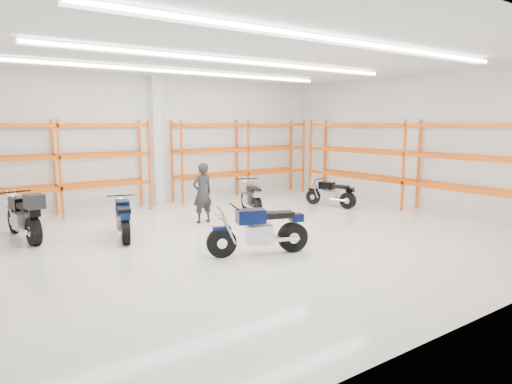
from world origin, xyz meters
TOP-DOWN VIEW (x-y plane):
  - ground at (0.00, 0.00)m, footprint 14.00×14.00m
  - room_shell at (0.00, 0.03)m, footprint 14.02×12.02m
  - motorcycle_main at (-0.69, -1.42)m, footprint 2.22×1.05m
  - motorcycle_back_a at (-4.74, 2.93)m, footprint 0.79×2.45m
  - motorcycle_back_b at (-2.70, 1.75)m, footprint 0.87×2.04m
  - motorcycle_back_c at (1.71, 2.46)m, footprint 1.03×2.11m
  - motorcycle_back_d at (4.71, 1.84)m, footprint 0.78×1.88m
  - standing_man at (-0.18, 2.23)m, footprint 0.66×0.46m
  - structural_column at (0.00, 5.82)m, footprint 0.32×0.32m
  - pallet_racking_back_left at (-3.40, 5.48)m, footprint 5.67×0.87m
  - pallet_racking_back_right at (3.40, 5.48)m, footprint 5.67×0.87m
  - pallet_racking_side at (6.48, 0.00)m, footprint 0.87×9.07m

SIDE VIEW (x-z plane):
  - ground at x=0.00m, z-range 0.00..0.00m
  - motorcycle_back_d at x=4.71m, z-range -0.03..0.91m
  - motorcycle_back_b at x=-2.70m, z-range -0.03..0.99m
  - motorcycle_back_c at x=1.71m, z-range -0.03..1.04m
  - motorcycle_main at x=-0.69m, z-range -0.04..1.09m
  - motorcycle_back_a at x=-4.74m, z-range -0.03..1.23m
  - standing_man at x=-0.18m, z-range 0.00..1.75m
  - pallet_racking_back_left at x=-3.40m, z-range 0.29..3.29m
  - pallet_racking_back_right at x=3.40m, z-range 0.29..3.29m
  - pallet_racking_side at x=6.48m, z-range 0.31..3.31m
  - structural_column at x=0.00m, z-range 0.00..4.50m
  - room_shell at x=0.00m, z-range 1.03..5.54m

